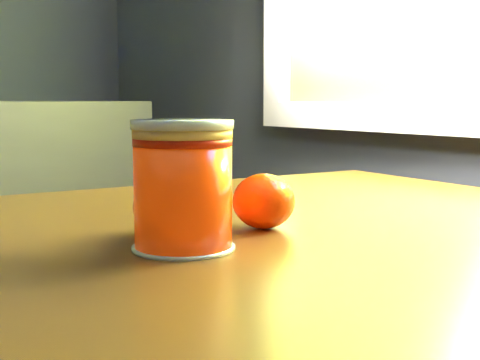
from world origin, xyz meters
TOP-DOWN VIEW (x-y plane):
  - table at (1.04, 0.02)m, footprint 1.08×0.79m
  - juice_glass at (0.99, -0.03)m, footprint 0.09×0.09m
  - orange_front at (1.11, 0.00)m, footprint 0.07×0.07m
  - orange_back at (1.01, 0.03)m, footprint 0.07×0.07m

SIDE VIEW (x-z plane):
  - table at x=1.04m, z-range 0.29..1.07m
  - orange_back at x=1.01m, z-range 0.78..0.83m
  - orange_front at x=1.11m, z-range 0.78..0.83m
  - juice_glass at x=0.99m, z-range 0.78..0.89m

